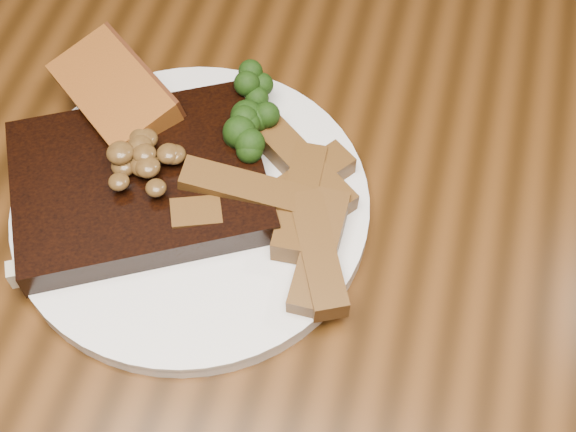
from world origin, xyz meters
name	(u,v)px	position (x,y,z in m)	size (l,w,h in m)	color
dining_table	(280,289)	(0.00, 0.00, 0.66)	(1.60, 0.90, 0.75)	#4A290E
chair_far	(452,10)	(0.10, 0.52, 0.53)	(0.47, 0.47, 0.96)	black
plate	(192,207)	(-0.07, 0.00, 0.76)	(0.28, 0.28, 0.01)	white
steak	(140,183)	(-0.11, 0.00, 0.78)	(0.19, 0.15, 0.03)	black
steak_bone	(110,257)	(-0.11, -0.06, 0.77)	(0.15, 0.01, 0.02)	#BCB392
mushroom_pile	(138,157)	(-0.11, 0.01, 0.80)	(0.06, 0.06, 0.03)	brown
garlic_bread	(118,109)	(-0.16, 0.07, 0.77)	(0.11, 0.06, 0.02)	#99521B
potato_wedges	(255,213)	(-0.02, 0.00, 0.77)	(0.13, 0.13, 0.02)	brown
broccoli_cluster	(260,130)	(-0.03, 0.07, 0.78)	(0.07, 0.07, 0.04)	#17320B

